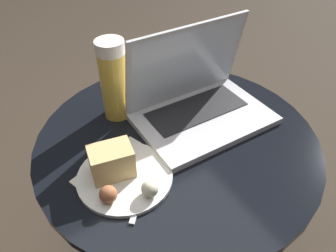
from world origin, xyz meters
name	(u,v)px	position (x,y,z in m)	size (l,w,h in m)	color
ground_plane	(175,238)	(0.00, 0.00, 0.00)	(6.00, 6.00, 0.00)	#382D23
table	(176,167)	(0.00, 0.00, 0.38)	(0.74, 0.74, 0.49)	#9E9EA3
napkin	(122,171)	(-0.18, -0.03, 0.49)	(0.23, 0.19, 0.00)	silver
laptop	(198,100)	(0.10, 0.05, 0.54)	(0.36, 0.25, 0.25)	silver
beer_glass	(114,80)	(-0.09, 0.17, 0.61)	(0.07, 0.07, 0.23)	gold
snack_plate	(119,171)	(-0.19, -0.05, 0.52)	(0.22, 0.22, 0.08)	silver
fork	(143,188)	(-0.16, -0.10, 0.49)	(0.13, 0.13, 0.01)	silver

